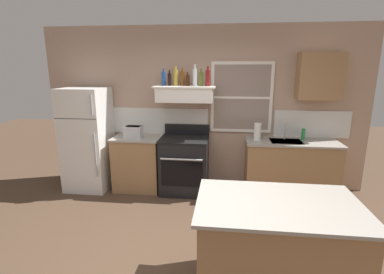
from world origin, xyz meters
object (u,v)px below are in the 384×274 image
refrigerator (88,139)px  paper_towel_roll (258,132)px  bottle_blue_liqueur (164,78)px  bottle_red_label_wine (208,78)px  bottle_champagne_gold_foil (176,77)px  bottle_clear_tall (195,77)px  stove_range (185,164)px  kitchen_island (275,249)px  toaster (133,132)px  bottle_amber_wine (183,78)px  bottle_brown_stout (188,80)px  bottle_olive_oil_square (201,79)px  bottle_balsamic_dark (170,79)px  dish_soap_bottle (303,134)px

refrigerator → paper_towel_roll: size_ratio=6.33×
bottle_blue_liqueur → bottle_red_label_wine: bottle_red_label_wine is taller
bottle_champagne_gold_foil → bottle_clear_tall: (0.32, -0.07, 0.01)m
stove_range → kitchen_island: stove_range is taller
toaster → paper_towel_roll: 2.00m
bottle_champagne_gold_foil → paper_towel_roll: bottle_champagne_gold_foil is taller
paper_towel_roll → bottle_amber_wine: bearing=174.4°
bottle_brown_stout → bottle_olive_oil_square: (0.22, -0.04, 0.02)m
stove_range → bottle_red_label_wine: bearing=8.1°
stove_range → bottle_balsamic_dark: bearing=159.8°
bottle_champagne_gold_foil → bottle_olive_oil_square: size_ratio=1.13×
bottle_brown_stout → kitchen_island: bearing=-64.1°
paper_towel_roll → bottle_balsamic_dark: bearing=177.8°
bottle_olive_oil_square → bottle_champagne_gold_foil: bearing=166.1°
bottle_blue_liqueur → paper_towel_roll: 1.72m
bottle_balsamic_dark → paper_towel_roll: 1.62m
toaster → kitchen_island: bearing=-47.1°
refrigerator → paper_towel_roll: 2.81m
bottle_brown_stout → paper_towel_roll: size_ratio=0.78×
toaster → bottle_champagne_gold_foil: bottle_champagne_gold_foil is taller
refrigerator → stove_range: bearing=0.8°
bottle_blue_liqueur → bottle_balsamic_dark: bottle_blue_liqueur is taller
bottle_clear_tall → bottle_red_label_wine: size_ratio=1.09×
stove_range → bottle_clear_tall: size_ratio=3.29×
bottle_brown_stout → paper_towel_roll: 1.37m
bottle_amber_wine → kitchen_island: 2.94m
bottle_balsamic_dark → bottle_red_label_wine: (0.61, -0.04, 0.03)m
bottle_champagne_gold_foil → bottle_brown_stout: (0.20, -0.07, -0.04)m
bottle_clear_tall → paper_towel_roll: bearing=-2.4°
bottle_brown_stout → toaster: bearing=-172.6°
bottle_blue_liqueur → bottle_clear_tall: bottle_clear_tall is taller
bottle_amber_wine → bottle_olive_oil_square: bottle_amber_wine is taller
bottle_balsamic_dark → bottle_amber_wine: (0.20, 0.06, 0.01)m
bottle_champagne_gold_foil → bottle_blue_liqueur: bearing=-174.5°
bottle_blue_liqueur → bottle_balsamic_dark: size_ratio=1.10×
bottle_balsamic_dark → bottle_brown_stout: 0.29m
bottle_clear_tall → paper_towel_roll: (1.00, -0.04, -0.84)m
refrigerator → toaster: (0.81, -0.01, 0.15)m
bottle_balsamic_dark → bottle_olive_oil_square: size_ratio=0.90×
bottle_balsamic_dark → paper_towel_roll: bottle_balsamic_dark is taller
stove_range → bottle_balsamic_dark: (-0.25, 0.09, 1.38)m
bottle_amber_wine → paper_towel_roll: bearing=-5.6°
bottle_champagne_gold_foil → toaster: bearing=-165.1°
toaster → paper_towel_roll: (2.00, 0.07, 0.04)m
paper_towel_roll → bottle_brown_stout: bearing=177.6°
dish_soap_bottle → bottle_champagne_gold_foil: bearing=179.6°
bottle_amber_wine → refrigerator: bearing=-173.7°
bottle_red_label_wine → paper_towel_roll: 1.15m
refrigerator → bottle_amber_wine: size_ratio=6.17×
refrigerator → bottle_blue_liqueur: bottle_blue_liqueur is taller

